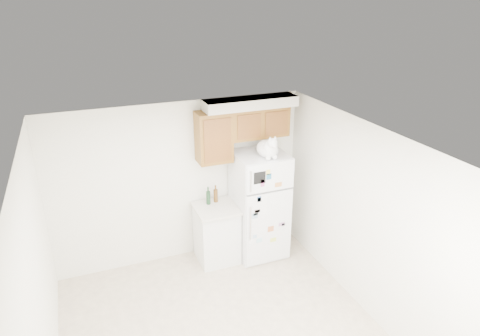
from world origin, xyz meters
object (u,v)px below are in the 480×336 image
storage_box_back (269,146)px  bottle_green (208,195)px  bottle_amber (216,194)px  storage_box_front (272,150)px  cat (268,148)px  refrigerator (260,205)px  base_counter (217,233)px

storage_box_back → bottle_green: storage_box_back is taller
bottle_green → bottle_amber: 0.13m
storage_box_front → bottle_amber: bearing=174.3°
bottle_amber → cat: bearing=-29.5°
refrigerator → cat: (0.05, -0.16, 0.99)m
cat → bottle_green: 1.18m
refrigerator → cat: size_ratio=3.29×
bottle_amber → refrigerator: bearing=-19.8°
bottle_green → bottle_amber: size_ratio=1.01×
base_counter → bottle_green: size_ratio=3.26×
base_counter → storage_box_front: 1.55m
cat → bottle_green: size_ratio=1.83×
base_counter → bottle_green: bearing=119.9°
refrigerator → bottle_green: size_ratio=6.01×
cat → storage_box_back: cat is taller
storage_box_back → storage_box_front: (-0.03, -0.18, -0.01)m
cat → bottle_amber: size_ratio=1.85×
base_counter → bottle_amber: bottle_amber is taller
bottle_green → storage_box_back: bearing=-3.7°
cat → base_counter: bearing=162.5°
cat → storage_box_front: size_ratio=3.45×
storage_box_back → bottle_amber: (-0.84, 0.09, -0.69)m
refrigerator → bottle_amber: 0.71m
storage_box_front → bottle_green: size_ratio=0.53×
storage_box_front → base_counter: bearing=-174.8°
refrigerator → storage_box_front: bearing=-11.0°
cat → bottle_amber: bearing=150.5°
refrigerator → base_counter: size_ratio=1.85×
cat → storage_box_front: (0.12, 0.13, -0.09)m
bottle_green → bottle_amber: (0.13, 0.02, -0.00)m
base_counter → storage_box_front: bearing=-7.1°
storage_box_front → bottle_green: storage_box_front is taller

